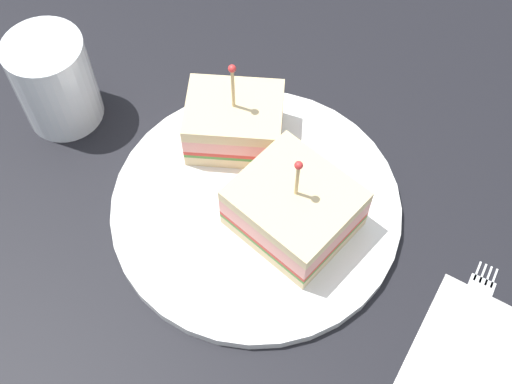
{
  "coord_description": "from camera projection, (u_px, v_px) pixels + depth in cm",
  "views": [
    {
      "loc": [
        22.01,
        -20.09,
        52.81
      ],
      "look_at": [
        0.0,
        0.0,
        3.13
      ],
      "focal_mm": 46.04,
      "sensor_mm": 36.0,
      "label": 1
    }
  ],
  "objects": [
    {
      "name": "napkin",
      "position": [
        479.0,
        361.0,
        0.53
      ],
      "size": [
        13.48,
        14.26,
        0.15
      ],
      "primitive_type": "cube",
      "rotation": [
        0.0,
        0.0,
        8.15
      ],
      "color": "white",
      "rests_on": "ground_plane"
    },
    {
      "name": "sandwich_half_back",
      "position": [
        235.0,
        122.0,
        0.61
      ],
      "size": [
        11.2,
        11.11,
        10.32
      ],
      "color": "beige",
      "rests_on": "plate"
    },
    {
      "name": "sandwich_half_front",
      "position": [
        294.0,
        208.0,
        0.56
      ],
      "size": [
        10.36,
        9.47,
        9.72
      ],
      "color": "beige",
      "rests_on": "plate"
    },
    {
      "name": "drink_glass",
      "position": [
        56.0,
        84.0,
        0.63
      ],
      "size": [
        7.5,
        7.5,
        9.57
      ],
      "color": "gold",
      "rests_on": "ground_plane"
    },
    {
      "name": "ground_plane",
      "position": [
        256.0,
        215.0,
        0.61
      ],
      "size": [
        104.98,
        104.98,
        2.0
      ],
      "primitive_type": "cube",
      "color": "black"
    },
    {
      "name": "plate",
      "position": [
        256.0,
        206.0,
        0.6
      ],
      "size": [
        26.46,
        26.46,
        1.13
      ],
      "primitive_type": "cylinder",
      "color": "white",
      "rests_on": "ground_plane"
    },
    {
      "name": "fork",
      "position": [
        472.0,
        310.0,
        0.55
      ],
      "size": [
        5.26,
        11.98,
        0.35
      ],
      "color": "silver",
      "rests_on": "ground_plane"
    }
  ]
}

